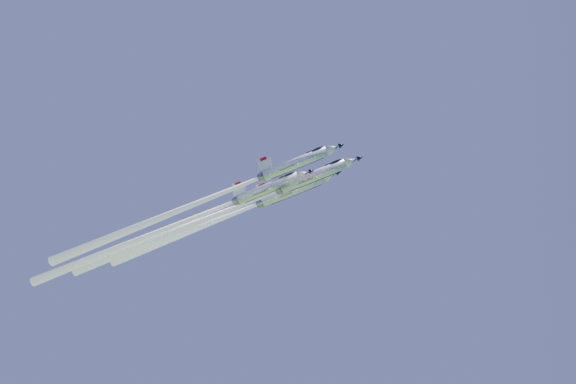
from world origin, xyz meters
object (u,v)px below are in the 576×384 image
(jet_lead, at_px, (222,213))
(jet_slot, at_px, (177,224))
(jet_right, at_px, (201,201))
(jet_left, at_px, (230,215))

(jet_lead, distance_m, jet_slot, 9.18)
(jet_right, bearing_deg, jet_left, 170.58)
(jet_slot, bearing_deg, jet_left, 134.38)
(jet_right, bearing_deg, jet_lead, 158.28)
(jet_lead, xyz_separation_m, jet_slot, (-8.77, -1.61, -2.18))
(jet_left, bearing_deg, jet_right, -9.42)
(jet_left, distance_m, jet_slot, 12.77)
(jet_lead, bearing_deg, jet_right, -21.72)
(jet_left, relative_size, jet_right, 0.91)
(jet_left, height_order, jet_slot, jet_slot)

